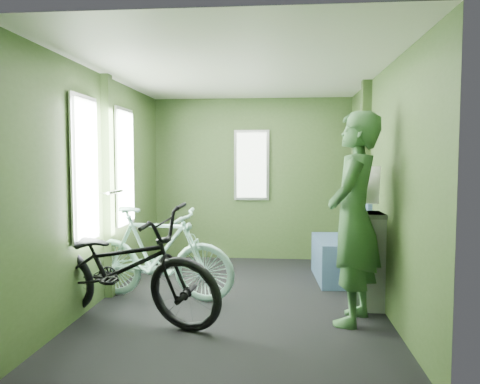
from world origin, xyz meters
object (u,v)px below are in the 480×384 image
Objects in this scene: bicycle_black at (120,323)px; bench_seat at (342,254)px; waste_box at (367,260)px; bicycle_mint at (157,301)px; passenger at (354,218)px.

bench_seat reaches higher than bicycle_black.
bench_seat is (-0.11, 1.02, -0.15)m from waste_box.
bicycle_black is 1.87× the size of bench_seat.
bench_seat is at bearing 96.25° from waste_box.
bicycle_mint is 2.14m from waste_box.
passenger is 1.78× the size of bench_seat.
passenger reaches higher than bicycle_mint.
waste_box is (2.24, 0.65, 0.46)m from bicycle_black.
passenger reaches higher than waste_box.
bench_seat is (0.09, 1.46, -0.62)m from passenger.
bench_seat is (1.98, 1.01, 0.31)m from bicycle_mint.
passenger reaches higher than bicycle_black.
bicycle_mint is 2.24m from bench_seat.
passenger is 1.59m from bench_seat.
bicycle_mint is at bearing 5.55° from bicycle_black.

